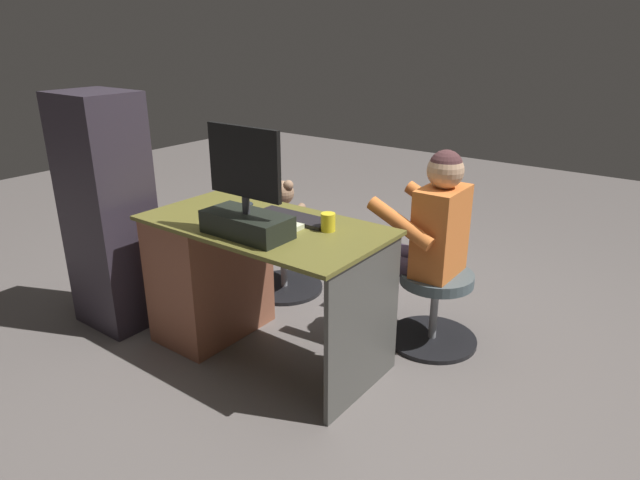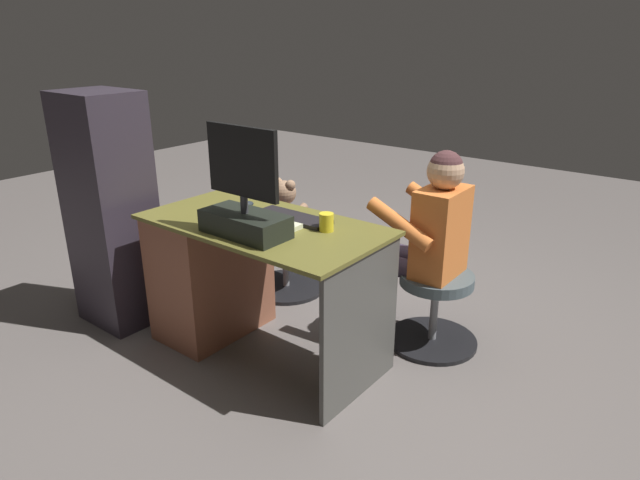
# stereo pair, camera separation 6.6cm
# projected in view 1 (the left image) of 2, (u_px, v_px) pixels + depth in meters

# --- Properties ---
(ground_plane) EXTENTS (10.00, 10.00, 0.00)m
(ground_plane) POSITION_uv_depth(u_px,v_px,m) (306.00, 327.00, 3.30)
(ground_plane) COLOR #635C58
(desk) EXTENTS (1.26, 0.67, 0.75)m
(desk) POSITION_uv_depth(u_px,v_px,m) (221.00, 271.00, 3.09)
(desk) COLOR brown
(desk) RESTS_ON ground_plane
(monitor) EXTENTS (0.43, 0.21, 0.51)m
(monitor) POSITION_uv_depth(u_px,v_px,m) (246.00, 208.00, 2.57)
(monitor) COLOR black
(monitor) RESTS_ON desk
(keyboard) EXTENTS (0.42, 0.14, 0.02)m
(keyboard) POSITION_uv_depth(u_px,v_px,m) (294.00, 218.00, 2.82)
(keyboard) COLOR black
(keyboard) RESTS_ON desk
(computer_mouse) EXTENTS (0.06, 0.10, 0.04)m
(computer_mouse) POSITION_uv_depth(u_px,v_px,m) (246.00, 205.00, 2.99)
(computer_mouse) COLOR #22282F
(computer_mouse) RESTS_ON desk
(cup) EXTENTS (0.07, 0.07, 0.09)m
(cup) POSITION_uv_depth(u_px,v_px,m) (328.00, 222.00, 2.65)
(cup) COLOR yellow
(cup) RESTS_ON desk
(tv_remote) EXTENTS (0.10, 0.16, 0.02)m
(tv_remote) POSITION_uv_depth(u_px,v_px,m) (231.00, 219.00, 2.81)
(tv_remote) COLOR black
(tv_remote) RESTS_ON desk
(notebook_binder) EXTENTS (0.23, 0.31, 0.02)m
(notebook_binder) POSITION_uv_depth(u_px,v_px,m) (267.00, 230.00, 2.64)
(notebook_binder) COLOR beige
(notebook_binder) RESTS_ON desk
(office_chair_teddy) EXTENTS (0.52, 0.52, 0.42)m
(office_chair_teddy) POSITION_uv_depth(u_px,v_px,m) (284.00, 256.00, 3.70)
(office_chair_teddy) COLOR black
(office_chair_teddy) RESTS_ON ground_plane
(teddy_bear) EXTENTS (0.24, 0.24, 0.35)m
(teddy_bear) POSITION_uv_depth(u_px,v_px,m) (283.00, 207.00, 3.59)
(teddy_bear) COLOR #997457
(teddy_bear) RESTS_ON office_chair_teddy
(visitor_chair) EXTENTS (0.50, 0.50, 0.42)m
(visitor_chair) POSITION_uv_depth(u_px,v_px,m) (435.00, 303.00, 3.07)
(visitor_chair) COLOR black
(visitor_chair) RESTS_ON ground_plane
(person) EXTENTS (0.55, 0.48, 1.10)m
(person) POSITION_uv_depth(u_px,v_px,m) (425.00, 232.00, 2.98)
(person) COLOR orange
(person) RESTS_ON ground_plane
(equipment_rack) EXTENTS (0.44, 0.36, 1.36)m
(equipment_rack) POSITION_uv_depth(u_px,v_px,m) (108.00, 214.00, 3.16)
(equipment_rack) COLOR #2E2731
(equipment_rack) RESTS_ON ground_plane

